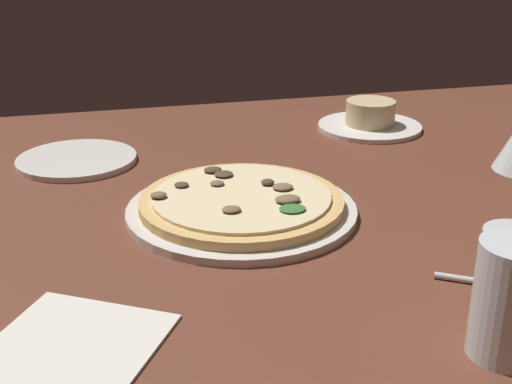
{
  "coord_description": "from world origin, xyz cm",
  "views": [
    {
      "loc": [
        -21.1,
        -75.12,
        38.58
      ],
      "look_at": [
        -1.71,
        0.56,
        7.0
      ],
      "focal_mm": 48.22,
      "sensor_mm": 36.0,
      "label": 1
    }
  ],
  "objects_px": {
    "side_plate": "(77,160)",
    "spoon": "(507,285)",
    "ramekin_on_saucer": "(370,119)",
    "pizza_main": "(242,205)",
    "paper_menu": "(57,362)",
    "water_glass": "(511,308)"
  },
  "relations": [
    {
      "from": "side_plate",
      "to": "spoon",
      "type": "xyz_separation_m",
      "value": [
        0.41,
        -0.49,
        0.0
      ]
    },
    {
      "from": "water_glass",
      "to": "paper_menu",
      "type": "xyz_separation_m",
      "value": [
        -0.37,
        0.08,
        -0.04
      ]
    },
    {
      "from": "pizza_main",
      "to": "ramekin_on_saucer",
      "type": "height_order",
      "value": "ramekin_on_saucer"
    },
    {
      "from": "pizza_main",
      "to": "side_plate",
      "type": "bearing_deg",
      "value": 128.34
    },
    {
      "from": "side_plate",
      "to": "paper_menu",
      "type": "height_order",
      "value": "side_plate"
    },
    {
      "from": "pizza_main",
      "to": "ramekin_on_saucer",
      "type": "relative_size",
      "value": 1.6
    },
    {
      "from": "water_glass",
      "to": "side_plate",
      "type": "xyz_separation_m",
      "value": [
        -0.34,
        0.59,
        -0.04
      ]
    },
    {
      "from": "pizza_main",
      "to": "water_glass",
      "type": "bearing_deg",
      "value": -66.41
    },
    {
      "from": "spoon",
      "to": "ramekin_on_saucer",
      "type": "bearing_deg",
      "value": 80.97
    },
    {
      "from": "pizza_main",
      "to": "side_plate",
      "type": "distance_m",
      "value": 0.32
    },
    {
      "from": "side_plate",
      "to": "spoon",
      "type": "relative_size",
      "value": 1.93
    },
    {
      "from": "side_plate",
      "to": "spoon",
      "type": "distance_m",
      "value": 0.64
    },
    {
      "from": "water_glass",
      "to": "spoon",
      "type": "relative_size",
      "value": 1.12
    },
    {
      "from": "pizza_main",
      "to": "paper_menu",
      "type": "relative_size",
      "value": 1.5
    },
    {
      "from": "pizza_main",
      "to": "ramekin_on_saucer",
      "type": "bearing_deg",
      "value": 45.17
    },
    {
      "from": "side_plate",
      "to": "ramekin_on_saucer",
      "type": "bearing_deg",
      "value": 6.15
    },
    {
      "from": "ramekin_on_saucer",
      "to": "spoon",
      "type": "distance_m",
      "value": 0.55
    },
    {
      "from": "water_glass",
      "to": "spoon",
      "type": "distance_m",
      "value": 0.12
    },
    {
      "from": "pizza_main",
      "to": "paper_menu",
      "type": "xyz_separation_m",
      "value": [
        -0.22,
        -0.26,
        -0.01
      ]
    },
    {
      "from": "ramekin_on_saucer",
      "to": "side_plate",
      "type": "relative_size",
      "value": 1.01
    },
    {
      "from": "paper_menu",
      "to": "spoon",
      "type": "height_order",
      "value": "spoon"
    },
    {
      "from": "water_glass",
      "to": "side_plate",
      "type": "height_order",
      "value": "water_glass"
    }
  ]
}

